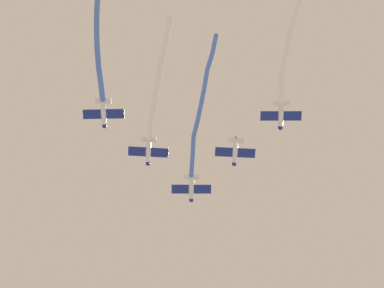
{
  "coord_description": "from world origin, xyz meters",
  "views": [
    {
      "loc": [
        -23.46,
        -19.81,
        3.85
      ],
      "look_at": [
        -3.81,
        -2.43,
        88.81
      ],
      "focal_mm": 58.24,
      "sensor_mm": 36.0,
      "label": 1
    }
  ],
  "objects_px": {
    "airplane_left_wing": "(148,152)",
    "airplane_right_wing": "(235,152)",
    "airplane_trail": "(281,115)",
    "airplane_lead": "(191,189)",
    "airplane_slot": "(104,114)"
  },
  "relations": [
    {
      "from": "airplane_left_wing",
      "to": "airplane_right_wing",
      "type": "distance_m",
      "value": 12.48
    },
    {
      "from": "airplane_right_wing",
      "to": "airplane_trail",
      "type": "xyz_separation_m",
      "value": [
        0.05,
        -8.4,
        -0.3
      ]
    },
    {
      "from": "airplane_trail",
      "to": "airplane_right_wing",
      "type": "bearing_deg",
      "value": 48.97
    },
    {
      "from": "airplane_lead",
      "to": "airplane_right_wing",
      "type": "height_order",
      "value": "airplane_right_wing"
    },
    {
      "from": "airplane_lead",
      "to": "airplane_trail",
      "type": "xyz_separation_m",
      "value": [
        0.09,
        -16.79,
        0.0
      ]
    },
    {
      "from": "airplane_lead",
      "to": "airplane_slot",
      "type": "relative_size",
      "value": 0.99
    },
    {
      "from": "airplane_left_wing",
      "to": "airplane_right_wing",
      "type": "xyz_separation_m",
      "value": [
        8.4,
        -9.23,
        0.3
      ]
    },
    {
      "from": "airplane_right_wing",
      "to": "airplane_left_wing",
      "type": "bearing_deg",
      "value": 87.78
    },
    {
      "from": "airplane_left_wing",
      "to": "airplane_slot",
      "type": "xyz_separation_m",
      "value": [
        -8.35,
        0.83,
        -0.3
      ]
    },
    {
      "from": "airplane_left_wing",
      "to": "airplane_slot",
      "type": "relative_size",
      "value": 0.96
    },
    {
      "from": "airplane_lead",
      "to": "airplane_right_wing",
      "type": "relative_size",
      "value": 1.03
    },
    {
      "from": "airplane_left_wing",
      "to": "airplane_right_wing",
      "type": "height_order",
      "value": "airplane_right_wing"
    },
    {
      "from": "airplane_right_wing",
      "to": "airplane_slot",
      "type": "height_order",
      "value": "airplane_right_wing"
    },
    {
      "from": "airplane_slot",
      "to": "airplane_lead",
      "type": "bearing_deg",
      "value": -46.09
    },
    {
      "from": "airplane_left_wing",
      "to": "airplane_right_wing",
      "type": "relative_size",
      "value": 1.0
    }
  ]
}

